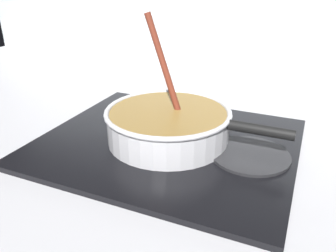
# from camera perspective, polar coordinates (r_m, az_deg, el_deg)

# --- Properties ---
(ground) EXTENTS (2.40, 1.60, 0.04)m
(ground) POSITION_cam_1_polar(r_m,az_deg,el_deg) (0.72, -5.53, -7.63)
(ground) COLOR #B7B7BC
(hob_plate) EXTENTS (0.56, 0.48, 0.01)m
(hob_plate) POSITION_cam_1_polar(r_m,az_deg,el_deg) (0.77, 0.00, -2.73)
(hob_plate) COLOR black
(hob_plate) RESTS_ON ground
(burner_ring) EXTENTS (0.16, 0.16, 0.01)m
(burner_ring) POSITION_cam_1_polar(r_m,az_deg,el_deg) (0.77, 0.00, -2.07)
(burner_ring) COLOR #592D0C
(burner_ring) RESTS_ON hob_plate
(spare_burner) EXTENTS (0.16, 0.16, 0.01)m
(spare_burner) POSITION_cam_1_polar(r_m,az_deg,el_deg) (0.73, 13.59, -4.71)
(spare_burner) COLOR #262628
(spare_burner) RESTS_ON hob_plate
(cooking_pan) EXTENTS (0.41, 0.28, 0.27)m
(cooking_pan) POSITION_cam_1_polar(r_m,az_deg,el_deg) (0.75, 0.09, 0.36)
(cooking_pan) COLOR silver
(cooking_pan) RESTS_ON hob_plate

